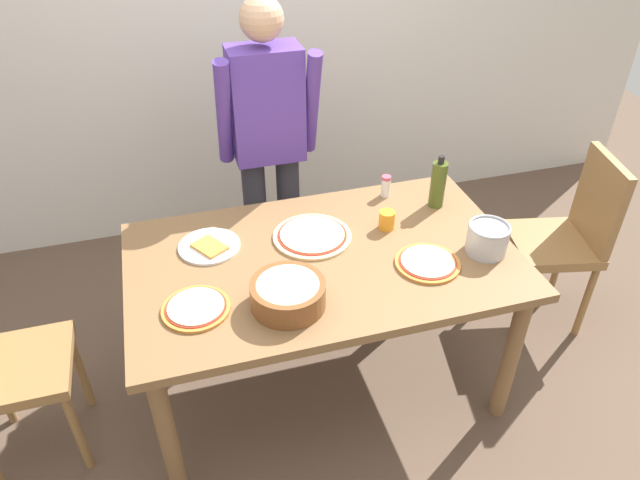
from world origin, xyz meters
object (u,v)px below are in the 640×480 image
at_px(pizza_cooked_on_tray, 428,263).
at_px(steel_pot, 488,238).
at_px(dining_table, 323,274).
at_px(olive_oil_bottle, 438,184).
at_px(person_cook, 269,140).
at_px(pizza_second_cooked, 196,308).
at_px(popcorn_bowl, 288,292).
at_px(pizza_raw_on_board, 312,236).
at_px(cup_orange, 387,220).
at_px(plate_with_slice, 209,246).
at_px(chair_wooden_right, 568,233).
at_px(salt_shaker, 386,186).

relative_size(pizza_cooked_on_tray, steel_pot, 1.53).
distance_m(dining_table, olive_oil_bottle, 0.69).
distance_m(person_cook, pizza_second_cooked, 1.06).
distance_m(person_cook, popcorn_bowl, 1.02).
relative_size(person_cook, popcorn_bowl, 5.79).
bearing_deg(pizza_raw_on_board, person_cook, 94.81).
height_order(pizza_cooked_on_tray, olive_oil_bottle, olive_oil_bottle).
distance_m(olive_oil_bottle, cup_orange, 0.32).
bearing_deg(steel_pot, dining_table, 166.89).
bearing_deg(popcorn_bowl, olive_oil_bottle, 30.22).
bearing_deg(dining_table, pizza_raw_on_board, 93.04).
relative_size(pizza_cooked_on_tray, popcorn_bowl, 0.95).
height_order(pizza_cooked_on_tray, steel_pot, steel_pot).
bearing_deg(pizza_cooked_on_tray, cup_orange, 102.75).
distance_m(plate_with_slice, olive_oil_bottle, 1.07).
bearing_deg(pizza_second_cooked, plate_with_slice, 75.22).
height_order(chair_wooden_right, pizza_cooked_on_tray, chair_wooden_right).
height_order(pizza_cooked_on_tray, pizza_second_cooked, same).
relative_size(steel_pot, cup_orange, 2.04).
xyz_separation_m(person_cook, pizza_raw_on_board, (0.05, -0.61, -0.17)).
height_order(pizza_second_cooked, plate_with_slice, plate_with_slice).
bearing_deg(popcorn_bowl, person_cook, 81.52).
relative_size(person_cook, pizza_second_cooked, 6.36).
bearing_deg(pizza_raw_on_board, popcorn_bowl, -117.27).
height_order(pizza_second_cooked, olive_oil_bottle, olive_oil_bottle).
bearing_deg(dining_table, pizza_cooked_on_tray, -23.24).
xyz_separation_m(pizza_raw_on_board, steel_pot, (0.67, -0.30, 0.06)).
height_order(person_cook, cup_orange, person_cook).
xyz_separation_m(person_cook, plate_with_slice, (-0.38, -0.56, -0.17)).
bearing_deg(steel_pot, chair_wooden_right, 22.43).
xyz_separation_m(plate_with_slice, olive_oil_bottle, (1.06, 0.04, 0.11)).
bearing_deg(olive_oil_bottle, pizza_second_cooked, -160.40).
xyz_separation_m(pizza_cooked_on_tray, popcorn_bowl, (-0.60, -0.08, 0.05)).
distance_m(pizza_cooked_on_tray, cup_orange, 0.30).
distance_m(dining_table, pizza_raw_on_board, 0.18).
xyz_separation_m(chair_wooden_right, pizza_second_cooked, (-1.86, -0.30, 0.23)).
height_order(chair_wooden_right, pizza_second_cooked, chair_wooden_right).
distance_m(pizza_second_cooked, olive_oil_bottle, 1.23).
height_order(cup_orange, salt_shaker, salt_shaker).
xyz_separation_m(pizza_raw_on_board, salt_shaker, (0.43, 0.23, 0.04)).
bearing_deg(pizza_cooked_on_tray, pizza_raw_on_board, 141.95).
xyz_separation_m(person_cook, chair_wooden_right, (1.38, -0.64, -0.40)).
distance_m(chair_wooden_right, popcorn_bowl, 1.60).
relative_size(pizza_cooked_on_tray, olive_oil_bottle, 1.04).
distance_m(pizza_cooked_on_tray, salt_shaker, 0.55).
bearing_deg(chair_wooden_right, pizza_cooked_on_tray, -162.85).
bearing_deg(popcorn_bowl, chair_wooden_right, 13.41).
relative_size(chair_wooden_right, cup_orange, 11.18).
bearing_deg(salt_shaker, steel_pot, -65.86).
bearing_deg(popcorn_bowl, pizza_cooked_on_tray, 7.38).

